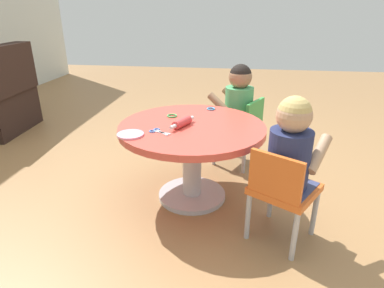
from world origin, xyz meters
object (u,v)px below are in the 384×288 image
(craft_table, at_px, (192,143))
(seated_child_left, at_px, (291,147))
(craft_scissors, at_px, (158,131))
(seated_child_right, at_px, (239,99))
(rolling_pin, at_px, (182,122))
(child_chair_right, at_px, (242,128))
(child_chair_left, at_px, (282,190))

(craft_table, xyz_separation_m, seated_child_left, (-0.33, -0.54, 0.14))
(seated_child_left, xyz_separation_m, craft_scissors, (0.18, 0.71, -0.02))
(seated_child_right, distance_m, craft_scissors, 0.84)
(craft_table, distance_m, rolling_pin, 0.16)
(child_chair_right, distance_m, seated_child_right, 0.23)
(child_chair_left, height_order, seated_child_right, seated_child_right)
(child_chair_right, height_order, rolling_pin, rolling_pin)
(child_chair_right, relative_size, rolling_pin, 2.46)
(seated_child_right, bearing_deg, rolling_pin, 151.44)
(craft_table, relative_size, child_chair_left, 1.67)
(seated_child_left, bearing_deg, rolling_pin, 63.83)
(rolling_pin, bearing_deg, seated_child_left, -116.17)
(craft_table, height_order, craft_scissors, craft_scissors)
(craft_table, height_order, child_chair_left, child_chair_left)
(rolling_pin, bearing_deg, seated_child_right, -28.56)
(child_chair_right, bearing_deg, child_chair_left, -167.30)
(craft_table, height_order, child_chair_right, child_chair_right)
(craft_table, distance_m, child_chair_right, 0.63)
(seated_child_left, bearing_deg, craft_scissors, 75.95)
(child_chair_left, distance_m, craft_scissors, 0.75)
(craft_scissors, bearing_deg, seated_child_left, -104.05)
(craft_table, bearing_deg, child_chair_left, -125.07)
(child_chair_right, bearing_deg, seated_child_left, -165.52)
(child_chair_left, distance_m, seated_child_right, 0.98)
(child_chair_left, xyz_separation_m, child_chair_right, (0.91, 0.20, 0.00))
(craft_table, height_order, seated_child_right, seated_child_right)
(seated_child_right, height_order, rolling_pin, seated_child_right)
(seated_child_right, xyz_separation_m, craft_scissors, (-0.71, 0.45, -0.02))
(child_chair_left, bearing_deg, craft_table, 54.93)
(child_chair_left, xyz_separation_m, seated_child_left, (0.03, -0.02, 0.23))
(craft_table, bearing_deg, child_chair_right, -29.54)
(seated_child_left, xyz_separation_m, seated_child_right, (0.89, 0.26, 0.00))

